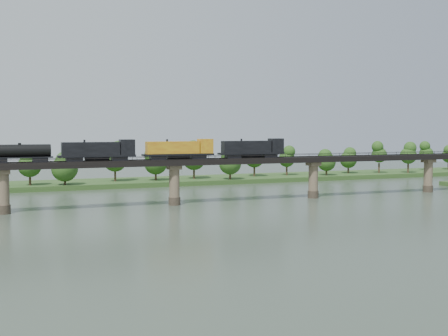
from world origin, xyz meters
name	(u,v)px	position (x,y,z in m)	size (l,w,h in m)	color
ground	(217,224)	(0.00, 0.00, 0.00)	(400.00, 400.00, 0.00)	#324032
far_bank	(129,183)	(0.00, 85.00, 0.80)	(300.00, 24.00, 1.60)	#29491D
bridge	(174,183)	(0.00, 30.00, 5.46)	(236.00, 30.00, 11.50)	#473A2D
bridge_superstructure	(174,158)	(0.00, 30.00, 11.79)	(220.00, 4.90, 0.75)	black
far_treeline	(107,160)	(-8.21, 80.52, 8.83)	(289.06, 17.54, 13.60)	#382619
freight_train	(153,150)	(-5.48, 30.00, 13.92)	(73.75, 2.87, 5.08)	black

